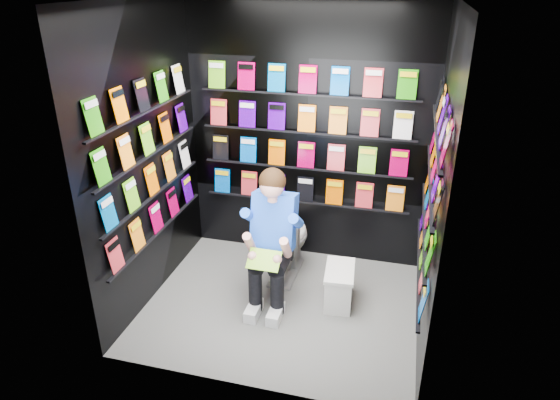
# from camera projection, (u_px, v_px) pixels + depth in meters

# --- Properties ---
(floor) EXTENTS (2.40, 2.40, 0.00)m
(floor) POSITION_uv_depth(u_px,v_px,m) (281.00, 305.00, 4.54)
(floor) COLOR slate
(floor) RESTS_ON ground
(wall_back) EXTENTS (2.40, 0.04, 2.60)m
(wall_back) POSITION_uv_depth(u_px,v_px,m) (307.00, 136.00, 4.88)
(wall_back) COLOR black
(wall_back) RESTS_ON floor
(wall_front) EXTENTS (2.40, 0.04, 2.60)m
(wall_front) POSITION_uv_depth(u_px,v_px,m) (241.00, 230.00, 3.12)
(wall_front) COLOR black
(wall_front) RESTS_ON floor
(wall_left) EXTENTS (0.04, 2.00, 2.60)m
(wall_left) POSITION_uv_depth(u_px,v_px,m) (146.00, 160.00, 4.28)
(wall_left) COLOR black
(wall_left) RESTS_ON floor
(wall_right) EXTENTS (0.04, 2.00, 2.60)m
(wall_right) POSITION_uv_depth(u_px,v_px,m) (437.00, 188.00, 3.72)
(wall_right) COLOR black
(wall_right) RESTS_ON floor
(comics_back) EXTENTS (2.10, 0.06, 1.37)m
(comics_back) POSITION_uv_depth(u_px,v_px,m) (306.00, 137.00, 4.85)
(comics_back) COLOR #F36500
(comics_back) RESTS_ON wall_back
(comics_left) EXTENTS (0.06, 1.70, 1.37)m
(comics_left) POSITION_uv_depth(u_px,v_px,m) (149.00, 160.00, 4.27)
(comics_left) COLOR #F36500
(comics_left) RESTS_ON wall_left
(comics_right) EXTENTS (0.06, 1.70, 1.37)m
(comics_right) POSITION_uv_depth(u_px,v_px,m) (433.00, 187.00, 3.73)
(comics_right) COLOR #F36500
(comics_right) RESTS_ON wall_right
(toilet) EXTENTS (0.43, 0.76, 0.73)m
(toilet) POSITION_uv_depth(u_px,v_px,m) (285.00, 241.00, 4.89)
(toilet) COLOR white
(toilet) RESTS_ON floor
(longbox) EXTENTS (0.27, 0.44, 0.32)m
(longbox) POSITION_uv_depth(u_px,v_px,m) (339.00, 287.00, 4.53)
(longbox) COLOR silver
(longbox) RESTS_ON floor
(longbox_lid) EXTENTS (0.29, 0.47, 0.03)m
(longbox_lid) POSITION_uv_depth(u_px,v_px,m) (340.00, 271.00, 4.46)
(longbox_lid) COLOR silver
(longbox_lid) RESTS_ON longbox
(reader) EXTENTS (0.53, 0.76, 1.39)m
(reader) POSITION_uv_depth(u_px,v_px,m) (275.00, 221.00, 4.39)
(reader) COLOR blue
(reader) RESTS_ON toilet
(held_comic) EXTENTS (0.28, 0.17, 0.12)m
(held_comic) POSITION_uv_depth(u_px,v_px,m) (264.00, 260.00, 4.16)
(held_comic) COLOR green
(held_comic) RESTS_ON reader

